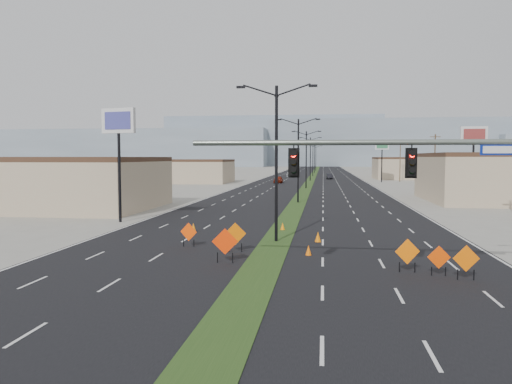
# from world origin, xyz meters

# --- Properties ---
(ground) EXTENTS (600.00, 600.00, 0.00)m
(ground) POSITION_xyz_m (0.00, 0.00, 0.00)
(ground) COLOR gray
(ground) RESTS_ON ground
(road_surface) EXTENTS (25.00, 400.00, 0.02)m
(road_surface) POSITION_xyz_m (0.00, 100.00, 0.00)
(road_surface) COLOR black
(road_surface) RESTS_ON ground
(median_strip) EXTENTS (2.00, 400.00, 0.04)m
(median_strip) POSITION_xyz_m (0.00, 100.00, 0.00)
(median_strip) COLOR #223F16
(median_strip) RESTS_ON ground
(building_sw_far) EXTENTS (30.00, 14.00, 4.50)m
(building_sw_far) POSITION_xyz_m (-32.00, 85.00, 2.25)
(building_sw_far) COLOR tan
(building_sw_far) RESTS_ON ground
(building_se_far) EXTENTS (44.00, 16.00, 5.00)m
(building_se_far) POSITION_xyz_m (38.00, 110.00, 2.50)
(building_se_far) COLOR tan
(building_se_far) RESTS_ON ground
(mesa_west) EXTENTS (180.00, 50.00, 22.00)m
(mesa_west) POSITION_xyz_m (-120.00, 280.00, 11.00)
(mesa_west) COLOR gray
(mesa_west) RESTS_ON ground
(mesa_center) EXTENTS (220.00, 50.00, 28.00)m
(mesa_center) POSITION_xyz_m (40.00, 300.00, 14.00)
(mesa_center) COLOR gray
(mesa_center) RESTS_ON ground
(mesa_backdrop) EXTENTS (140.00, 50.00, 32.00)m
(mesa_backdrop) POSITION_xyz_m (-30.00, 320.00, 16.00)
(mesa_backdrop) COLOR gray
(mesa_backdrop) RESTS_ON ground
(signal_mast) EXTENTS (16.30, 0.60, 8.00)m
(signal_mast) POSITION_xyz_m (8.56, 2.00, 4.79)
(signal_mast) COLOR slate
(signal_mast) RESTS_ON ground
(streetlight_0) EXTENTS (5.15, 0.24, 10.02)m
(streetlight_0) POSITION_xyz_m (0.00, 12.00, 5.42)
(streetlight_0) COLOR black
(streetlight_0) RESTS_ON ground
(streetlight_1) EXTENTS (5.15, 0.24, 10.02)m
(streetlight_1) POSITION_xyz_m (0.00, 40.00, 5.42)
(streetlight_1) COLOR black
(streetlight_1) RESTS_ON ground
(streetlight_2) EXTENTS (5.15, 0.24, 10.02)m
(streetlight_2) POSITION_xyz_m (0.00, 68.00, 5.42)
(streetlight_2) COLOR black
(streetlight_2) RESTS_ON ground
(streetlight_3) EXTENTS (5.15, 0.24, 10.02)m
(streetlight_3) POSITION_xyz_m (0.00, 96.00, 5.42)
(streetlight_3) COLOR black
(streetlight_3) RESTS_ON ground
(streetlight_4) EXTENTS (5.15, 0.24, 10.02)m
(streetlight_4) POSITION_xyz_m (0.00, 124.00, 5.42)
(streetlight_4) COLOR black
(streetlight_4) RESTS_ON ground
(streetlight_5) EXTENTS (5.15, 0.24, 10.02)m
(streetlight_5) POSITION_xyz_m (0.00, 152.00, 5.42)
(streetlight_5) COLOR black
(streetlight_5) RESTS_ON ground
(streetlight_6) EXTENTS (5.15, 0.24, 10.02)m
(streetlight_6) POSITION_xyz_m (0.00, 180.00, 5.42)
(streetlight_6) COLOR black
(streetlight_6) RESTS_ON ground
(utility_pole_1) EXTENTS (1.60, 0.20, 9.00)m
(utility_pole_1) POSITION_xyz_m (20.00, 60.00, 4.67)
(utility_pole_1) COLOR #4C3823
(utility_pole_1) RESTS_ON ground
(utility_pole_2) EXTENTS (1.60, 0.20, 9.00)m
(utility_pole_2) POSITION_xyz_m (20.00, 95.00, 4.67)
(utility_pole_2) COLOR #4C3823
(utility_pole_2) RESTS_ON ground
(utility_pole_3) EXTENTS (1.60, 0.20, 9.00)m
(utility_pole_3) POSITION_xyz_m (20.00, 130.00, 4.67)
(utility_pole_3) COLOR #4C3823
(utility_pole_3) RESTS_ON ground
(car_left) EXTENTS (1.79, 4.40, 1.49)m
(car_left) POSITION_xyz_m (-6.44, 85.13, 0.75)
(car_left) COLOR maroon
(car_left) RESTS_ON ground
(car_mid) EXTENTS (1.69, 4.26, 1.38)m
(car_mid) POSITION_xyz_m (4.50, 105.40, 0.69)
(car_mid) COLOR black
(car_mid) RESTS_ON ground
(car_far) EXTENTS (2.39, 5.68, 1.64)m
(car_far) POSITION_xyz_m (-5.78, 118.15, 0.82)
(car_far) COLOR silver
(car_far) RESTS_ON ground
(construction_sign_0) EXTENTS (1.09, 0.31, 1.49)m
(construction_sign_0) POSITION_xyz_m (-5.11, 9.40, 0.87)
(construction_sign_0) COLOR #FF4405
(construction_sign_0) RESTS_ON ground
(construction_sign_1) EXTENTS (1.36, 0.20, 1.82)m
(construction_sign_1) POSITION_xyz_m (-2.00, 5.11, 1.07)
(construction_sign_1) COLOR #F03305
(construction_sign_1) RESTS_ON ground
(construction_sign_2) EXTENTS (1.22, 0.51, 1.72)m
(construction_sign_2) POSITION_xyz_m (-2.00, 8.09, 1.01)
(construction_sign_2) COLOR orange
(construction_sign_2) RESTS_ON ground
(construction_sign_3) EXTENTS (1.19, 0.34, 1.62)m
(construction_sign_3) POSITION_xyz_m (6.97, 4.18, 0.95)
(construction_sign_3) COLOR #FF6B05
(construction_sign_3) RESTS_ON ground
(construction_sign_4) EXTENTS (1.18, 0.16, 1.58)m
(construction_sign_4) POSITION_xyz_m (9.31, 3.00, 0.93)
(construction_sign_4) COLOR #E95F04
(construction_sign_4) RESTS_ON ground
(construction_sign_5) EXTENTS (1.06, 0.12, 1.41)m
(construction_sign_5) POSITION_xyz_m (8.29, 3.66, 0.82)
(construction_sign_5) COLOR #E84304
(construction_sign_5) RESTS_ON ground
(cone_0) EXTENTS (0.44, 0.44, 0.68)m
(cone_0) POSITION_xyz_m (2.69, 12.19, 0.34)
(cone_0) COLOR orange
(cone_0) RESTS_ON ground
(cone_1) EXTENTS (0.45, 0.45, 0.57)m
(cone_1) POSITION_xyz_m (2.21, 7.73, 0.29)
(cone_1) COLOR #FF6B05
(cone_1) RESTS_ON ground
(cone_2) EXTENTS (0.43, 0.43, 0.60)m
(cone_2) POSITION_xyz_m (0.01, 17.05, 0.30)
(cone_2) COLOR orange
(cone_2) RESTS_ON ground
(cone_3) EXTENTS (0.49, 0.49, 0.64)m
(cone_3) POSITION_xyz_m (-6.43, 15.50, 0.32)
(cone_3) COLOR orange
(cone_3) RESTS_ON ground
(pole_sign_west) EXTENTS (3.12, 0.98, 9.55)m
(pole_sign_west) POSITION_xyz_m (-14.00, 20.08, 7.79)
(pole_sign_west) COLOR black
(pole_sign_west) RESTS_ON ground
(pole_sign_east_near) EXTENTS (2.94, 0.50, 9.00)m
(pole_sign_east_near) POSITION_xyz_m (20.03, 40.23, 7.31)
(pole_sign_east_near) COLOR black
(pole_sign_east_near) RESTS_ON ground
(pole_sign_east_far) EXTENTS (2.96, 1.06, 9.08)m
(pole_sign_east_far) POSITION_xyz_m (15.66, 91.84, 7.38)
(pole_sign_east_far) COLOR black
(pole_sign_east_far) RESTS_ON ground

